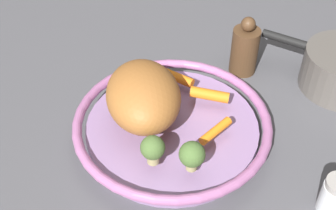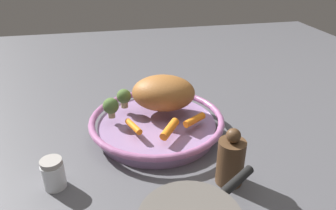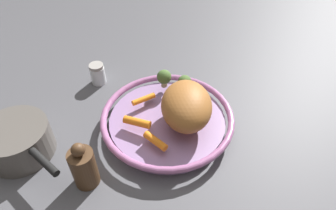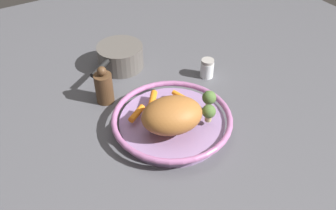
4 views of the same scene
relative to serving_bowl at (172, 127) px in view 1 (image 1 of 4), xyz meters
The scene contains 10 objects.
ground_plane 0.02m from the serving_bowl, ahead, with size 2.06×2.06×0.00m, color #4C4C51.
serving_bowl is the anchor object (origin of this frame).
roast_chicken_piece 0.08m from the serving_bowl, 57.84° to the left, with size 0.16×0.12×0.09m, color #9B5F2C.
baby_carrot_back 0.08m from the serving_bowl, 78.60° to the right, with size 0.02×0.02×0.07m, color orange.
baby_carrot_right 0.08m from the serving_bowl, 142.97° to the right, with size 0.01×0.01×0.06m, color orange.
baby_carrot_near_rim 0.10m from the serving_bowl, 30.87° to the right, with size 0.02×0.02×0.06m, color orange.
broccoli_floret_large 0.11m from the serving_bowl, 137.86° to the left, with size 0.04×0.04×0.05m.
broccoli_floret_mid 0.12m from the serving_bowl, 169.75° to the left, with size 0.04×0.04×0.05m.
salt_shaker 0.27m from the serving_bowl, 146.47° to the right, with size 0.04×0.04×0.06m.
pepper_mill 0.23m from the serving_bowl, 62.34° to the right, with size 0.05×0.05×0.12m.
Camera 1 is at (-0.47, 0.22, 0.55)m, focal length 47.18 mm.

